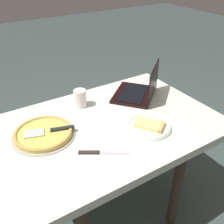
# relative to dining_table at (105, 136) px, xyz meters

# --- Properties ---
(ground_plane) EXTENTS (12.00, 12.00, 0.00)m
(ground_plane) POSITION_rel_dining_table_xyz_m (0.00, 0.00, -0.66)
(ground_plane) COLOR #364341
(dining_table) EXTENTS (1.30, 0.86, 0.74)m
(dining_table) POSITION_rel_dining_table_xyz_m (0.00, 0.00, 0.00)
(dining_table) COLOR beige
(dining_table) RESTS_ON ground_plane
(laptop) EXTENTS (0.40, 0.39, 0.23)m
(laptop) POSITION_rel_dining_table_xyz_m (0.36, 0.16, 0.13)
(laptop) COLOR black
(laptop) RESTS_ON dining_table
(pizza_plate) EXTENTS (0.25, 0.25, 0.04)m
(pizza_plate) POSITION_rel_dining_table_xyz_m (0.19, -0.16, 0.10)
(pizza_plate) COLOR white
(pizza_plate) RESTS_ON dining_table
(pizza_tray) EXTENTS (0.33, 0.33, 0.04)m
(pizza_tray) POSITION_rel_dining_table_xyz_m (-0.33, 0.08, 0.10)
(pizza_tray) COLOR #A1A19A
(pizza_tray) RESTS_ON dining_table
(table_knife) EXTENTS (0.22, 0.15, 0.01)m
(table_knife) POSITION_rel_dining_table_xyz_m (-0.15, -0.19, 0.09)
(table_knife) COLOR #BDB2BB
(table_knife) RESTS_ON dining_table
(drink_cup) EXTENTS (0.08, 0.08, 0.11)m
(drink_cup) POSITION_rel_dining_table_xyz_m (-0.03, 0.25, 0.14)
(drink_cup) COLOR silver
(drink_cup) RESTS_ON dining_table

